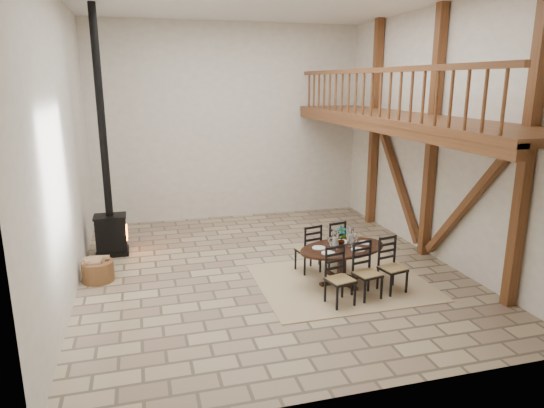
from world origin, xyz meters
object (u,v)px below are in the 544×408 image
object	(u,v)px
wood_stove	(109,203)
log_basket	(98,270)
log_stack	(93,270)
dining_table	(345,265)

from	to	relation	value
wood_stove	log_basket	world-z (taller)	wood_stove
log_basket	log_stack	size ratio (longest dim) A/B	1.30
dining_table	wood_stove	bearing A→B (deg)	134.11
dining_table	log_basket	distance (m)	4.50
wood_stove	log_stack	bearing A→B (deg)	-101.30
dining_table	log_basket	bearing A→B (deg)	150.66
wood_stove	log_stack	size ratio (longest dim) A/B	11.44
log_basket	log_stack	world-z (taller)	log_basket
dining_table	wood_stove	xyz separation A→B (m)	(-4.09, 2.77, 0.74)
log_basket	log_stack	xyz separation A→B (m)	(-0.08, 0.01, 0.01)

